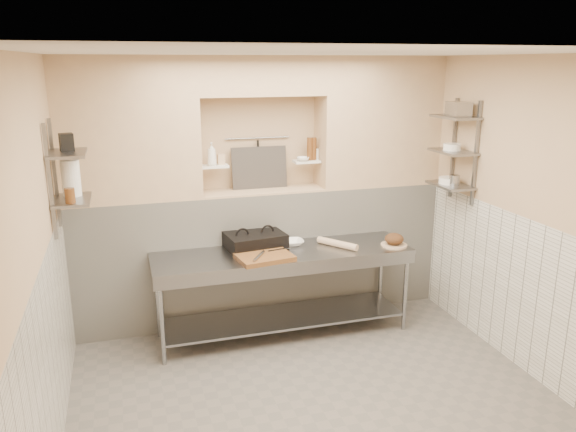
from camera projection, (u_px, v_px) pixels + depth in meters
name	position (u px, v px, depth m)	size (l,w,h in m)	color
floor	(314.00, 402.00, 4.75)	(4.00, 3.90, 0.10)	#655F59
ceiling	(319.00, 45.00, 3.98)	(4.00, 3.90, 0.10)	silver
wall_left	(31.00, 266.00, 3.80)	(0.10, 3.90, 2.80)	tan
wall_right	(536.00, 219.00, 4.93)	(0.10, 3.90, 2.80)	tan
wall_back	(256.00, 187.00, 6.21)	(4.00, 0.10, 2.80)	tan
wall_front	(465.00, 370.00, 2.52)	(4.00, 0.10, 2.80)	tan
backwall_lower	(263.00, 254.00, 6.17)	(4.00, 0.40, 1.40)	silver
alcove_sill	(262.00, 191.00, 5.98)	(1.30, 0.40, 0.02)	tan
backwall_pillar_left	(128.00, 130.00, 5.43)	(1.35, 0.40, 1.40)	tan
backwall_pillar_right	(378.00, 122.00, 6.16)	(1.35, 0.40, 1.40)	tan
backwall_header	(260.00, 76.00, 5.66)	(1.30, 0.40, 0.40)	tan
wainscot_left	(53.00, 357.00, 4.00)	(0.02, 3.90, 1.40)	silver
wainscot_right	(522.00, 294.00, 5.10)	(0.02, 3.90, 1.40)	silver
alcove_shelf_left	(214.00, 166.00, 5.76)	(0.28, 0.16, 0.03)	white
alcove_shelf_right	(307.00, 161.00, 6.04)	(0.28, 0.16, 0.03)	white
utensil_rail	(257.00, 138.00, 5.99)	(0.02, 0.02, 0.70)	gray
hanging_steel	(258.00, 154.00, 6.02)	(0.02, 0.02, 0.30)	black
splash_panel	(259.00, 168.00, 6.01)	(0.60, 0.02, 0.45)	#383330
shelf_rail_left_a	(55.00, 173.00, 4.87)	(0.03, 0.03, 0.95)	slate
shelf_rail_left_b	(50.00, 183.00, 4.50)	(0.03, 0.03, 0.95)	slate
wall_shelf_left_lower	(72.00, 200.00, 4.77)	(0.30, 0.50, 0.03)	slate
wall_shelf_left_upper	(67.00, 153.00, 4.67)	(0.30, 0.50, 0.03)	slate
shelf_rail_right_a	(453.00, 148.00, 5.95)	(0.03, 0.03, 1.05)	slate
shelf_rail_right_b	(476.00, 154.00, 5.58)	(0.03, 0.03, 1.05)	slate
wall_shelf_right_lower	(450.00, 185.00, 5.82)	(0.30, 0.50, 0.03)	slate
wall_shelf_right_mid	(453.00, 152.00, 5.72)	(0.30, 0.50, 0.03)	slate
wall_shelf_right_upper	(456.00, 117.00, 5.63)	(0.30, 0.50, 0.03)	slate
prep_table	(283.00, 276.00, 5.68)	(2.60, 0.70, 0.90)	gray
panini_press	(255.00, 241.00, 5.71)	(0.63, 0.49, 0.16)	black
cutting_board	(265.00, 257.00, 5.39)	(0.52, 0.36, 0.05)	brown
knife_blade	(280.00, 249.00, 5.54)	(0.26, 0.03, 0.01)	gray
tongs	(259.00, 256.00, 5.31)	(0.03, 0.03, 0.28)	gray
mixing_bowl	(293.00, 242.00, 5.81)	(0.22, 0.22, 0.05)	white
rolling_pin	(337.00, 244.00, 5.75)	(0.07, 0.07, 0.46)	tan
bread_board	(394.00, 245.00, 5.80)	(0.27, 0.27, 0.02)	tan
bread_loaf	(394.00, 239.00, 5.78)	(0.19, 0.19, 0.12)	#4C2D19
bottle_soap	(212.00, 154.00, 5.69)	(0.09, 0.09, 0.24)	white
jar_alcove	(221.00, 159.00, 5.78)	(0.07, 0.07, 0.11)	tan
bowl_alcove	(303.00, 159.00, 5.99)	(0.13, 0.13, 0.04)	white
condiment_a	(313.00, 149.00, 6.03)	(0.07, 0.07, 0.24)	#563014
condiment_b	(310.00, 149.00, 6.01)	(0.06, 0.06, 0.24)	#563014
condiment_c	(316.00, 154.00, 6.09)	(0.07, 0.07, 0.11)	white
jug_left	(71.00, 178.00, 4.83)	(0.16, 0.16, 0.31)	white
jar_left	(70.00, 196.00, 4.61)	(0.08, 0.08, 0.12)	#563014
box_left_upper	(66.00, 142.00, 4.68)	(0.11, 0.11, 0.15)	black
bowl_right	(449.00, 181.00, 5.83)	(0.21, 0.21, 0.06)	white
canister_right	(454.00, 180.00, 5.74)	(0.11, 0.11, 0.11)	gray
bowl_right_mid	(452.00, 147.00, 5.73)	(0.18, 0.18, 0.07)	white
basket_right	(459.00, 109.00, 5.57)	(0.18, 0.22, 0.14)	gray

